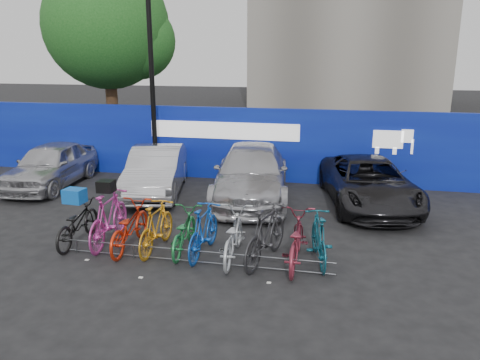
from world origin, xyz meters
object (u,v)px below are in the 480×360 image
(bike_rack, at_px, (194,256))
(bike_7, at_px, (266,234))
(bike_4, at_px, (184,231))
(bike_3, at_px, (156,227))
(bike_1, at_px, (109,218))
(car_3, at_px, (369,183))
(car_0, at_px, (51,165))
(tree, at_px, (113,29))
(lamppost, at_px, (152,80))
(bike_5, at_px, (204,231))
(bike_6, at_px, (233,236))
(bike_2, at_px, (129,227))
(bike_0, at_px, (77,223))
(car_2, at_px, (251,173))
(bike_8, at_px, (295,240))
(bike_9, at_px, (319,238))
(car_1, at_px, (156,171))

(bike_rack, distance_m, bike_7, 1.51)
(bike_4, bearing_deg, bike_3, 2.50)
(bike_1, bearing_deg, car_3, -148.65)
(car_0, bearing_deg, bike_7, -33.50)
(tree, distance_m, bike_4, 12.82)
(tree, distance_m, lamppost, 6.14)
(tree, xyz_separation_m, bike_5, (6.85, -10.19, -4.53))
(tree, height_order, bike_rack, tree)
(car_0, xyz_separation_m, bike_6, (6.85, -4.14, -0.19))
(bike_2, bearing_deg, bike_7, 177.67)
(bike_5, bearing_deg, bike_0, 2.83)
(bike_2, xyz_separation_m, bike_3, (0.61, 0.03, 0.03))
(bike_rack, bearing_deg, bike_3, 153.82)
(bike_rack, bearing_deg, car_3, 52.14)
(car_2, relative_size, bike_4, 2.95)
(bike_rack, bearing_deg, tree, 122.45)
(car_2, xyz_separation_m, bike_0, (-3.13, -4.18, -0.26))
(tree, height_order, car_2, tree)
(bike_rack, bearing_deg, lamppost, 118.07)
(bike_8, bearing_deg, bike_2, -1.30)
(bike_6, relative_size, bike_8, 0.98)
(bike_5, height_order, bike_6, bike_5)
(car_3, xyz_separation_m, bike_0, (-6.43, -4.15, -0.18))
(bike_4, relative_size, bike_7, 0.88)
(bike_5, height_order, bike_9, bike_5)
(car_2, relative_size, bike_6, 2.64)
(bike_rack, relative_size, bike_8, 2.83)
(bike_7, bearing_deg, lamppost, -36.32)
(bike_3, relative_size, bike_5, 0.99)
(tree, distance_m, bike_9, 14.39)
(car_0, bearing_deg, lamppost, 21.88)
(car_2, bearing_deg, lamppost, 151.45)
(lamppost, distance_m, bike_6, 7.38)
(car_3, relative_size, bike_5, 2.61)
(bike_7, bearing_deg, car_2, -61.18)
(car_0, distance_m, bike_6, 8.00)
(car_2, bearing_deg, bike_rack, -101.07)
(lamppost, bearing_deg, bike_8, -47.25)
(car_1, bearing_deg, bike_3, -80.82)
(car_2, xyz_separation_m, bike_2, (-1.88, -4.20, -0.24))
(bike_rack, height_order, bike_5, bike_5)
(bike_2, distance_m, bike_7, 2.98)
(car_1, xyz_separation_m, car_3, (6.19, 0.10, -0.04))
(car_2, height_order, bike_9, car_2)
(bike_rack, xyz_separation_m, car_1, (-2.59, 4.53, 0.53))
(bike_4, distance_m, bike_8, 2.38)
(bike_8, bearing_deg, bike_7, -0.17)
(bike_0, xyz_separation_m, bike_6, (3.54, -0.08, 0.03))
(car_0, relative_size, bike_5, 2.28)
(car_3, bearing_deg, bike_4, -144.86)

